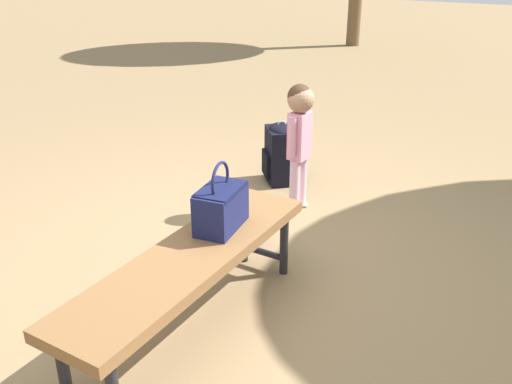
{
  "coord_description": "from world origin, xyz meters",
  "views": [
    {
      "loc": [
        -2.41,
        -1.61,
        1.77
      ],
      "look_at": [
        0.09,
        0.01,
        0.45
      ],
      "focal_mm": 38.01,
      "sensor_mm": 36.0,
      "label": 1
    }
  ],
  "objects_px": {
    "park_bench": "(192,263)",
    "backpack_large": "(281,151)",
    "backpack_small": "(246,221)",
    "child_standing": "(300,128)",
    "handbag": "(221,206)"
  },
  "relations": [
    {
      "from": "handbag",
      "to": "child_standing",
      "type": "xyz_separation_m",
      "value": [
        1.26,
        0.23,
        0.05
      ]
    },
    {
      "from": "park_bench",
      "to": "backpack_large",
      "type": "relative_size",
      "value": 3.07
    },
    {
      "from": "park_bench",
      "to": "backpack_small",
      "type": "height_order",
      "value": "park_bench"
    },
    {
      "from": "child_standing",
      "to": "handbag",
      "type": "bearing_deg",
      "value": -169.62
    },
    {
      "from": "park_bench",
      "to": "child_standing",
      "type": "bearing_deg",
      "value": 9.63
    },
    {
      "from": "park_bench",
      "to": "backpack_small",
      "type": "xyz_separation_m",
      "value": [
        0.91,
        0.3,
        -0.24
      ]
    },
    {
      "from": "handbag",
      "to": "backpack_large",
      "type": "distance_m",
      "value": 1.78
    },
    {
      "from": "backpack_small",
      "to": "backpack_large",
      "type": "bearing_deg",
      "value": 18.09
    },
    {
      "from": "child_standing",
      "to": "backpack_small",
      "type": "bearing_deg",
      "value": 176.58
    },
    {
      "from": "backpack_large",
      "to": "backpack_small",
      "type": "bearing_deg",
      "value": -161.91
    },
    {
      "from": "park_bench",
      "to": "backpack_large",
      "type": "xyz_separation_m",
      "value": [
        1.93,
        0.64,
        -0.13
      ]
    },
    {
      "from": "park_bench",
      "to": "handbag",
      "type": "distance_m",
      "value": 0.34
    },
    {
      "from": "backpack_large",
      "to": "backpack_small",
      "type": "distance_m",
      "value": 1.08
    },
    {
      "from": "child_standing",
      "to": "backpack_large",
      "type": "bearing_deg",
      "value": 43.9
    },
    {
      "from": "backpack_small",
      "to": "handbag",
      "type": "bearing_deg",
      "value": -156.52
    }
  ]
}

